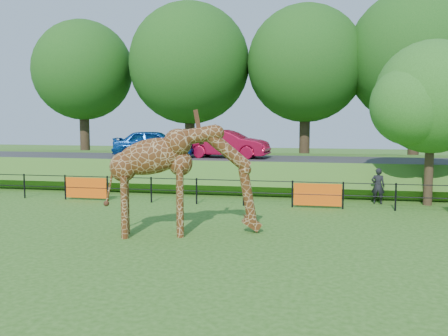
# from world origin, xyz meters

# --- Properties ---
(ground) EXTENTS (90.00, 90.00, 0.00)m
(ground) POSITION_xyz_m (0.00, 0.00, 0.00)
(ground) COLOR #2B5916
(ground) RESTS_ON ground
(giraffe) EXTENTS (4.88, 2.32, 3.46)m
(giraffe) POSITION_xyz_m (-1.04, 2.68, 1.73)
(giraffe) COLOR #552B11
(giraffe) RESTS_ON ground
(perimeter_fence) EXTENTS (28.07, 0.10, 1.10)m
(perimeter_fence) POSITION_xyz_m (0.00, 8.00, 0.55)
(perimeter_fence) COLOR black
(perimeter_fence) RESTS_ON ground
(embankment) EXTENTS (40.00, 9.00, 1.30)m
(embankment) POSITION_xyz_m (0.00, 15.50, 0.65)
(embankment) COLOR #2B5916
(embankment) RESTS_ON ground
(road) EXTENTS (40.00, 5.00, 0.12)m
(road) POSITION_xyz_m (0.00, 14.00, 1.36)
(road) COLOR #2F2F32
(road) RESTS_ON embankment
(car_blue) EXTENTS (4.67, 2.44, 1.52)m
(car_blue) POSITION_xyz_m (-5.85, 13.89, 2.18)
(car_blue) COLOR blue
(car_blue) RESTS_ON road
(car_red) EXTENTS (4.71, 2.11, 1.50)m
(car_red) POSITION_xyz_m (-1.92, 14.53, 2.17)
(car_red) COLOR #B10C30
(car_red) RESTS_ON road
(visitor) EXTENTS (0.62, 0.46, 1.52)m
(visitor) POSITION_xyz_m (5.49, 9.51, 0.76)
(visitor) COLOR black
(visitor) RESTS_ON ground
(tree_east) EXTENTS (5.40, 4.71, 6.76)m
(tree_east) POSITION_xyz_m (7.60, 9.63, 4.28)
(tree_east) COLOR #332517
(tree_east) RESTS_ON ground
(bg_tree_line) EXTENTS (37.30, 8.80, 11.82)m
(bg_tree_line) POSITION_xyz_m (1.89, 22.00, 7.19)
(bg_tree_line) COLOR #332517
(bg_tree_line) RESTS_ON ground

